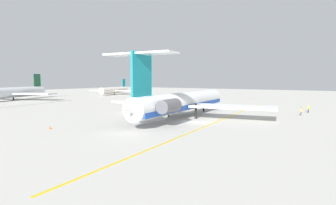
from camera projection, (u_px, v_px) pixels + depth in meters
ground at (198, 122)px, 48.67m from camera, size 327.84×327.84×0.00m
main_jetliner at (182, 102)px, 54.42m from camera, size 40.53×35.90×11.80m
airliner_mid_left at (11, 92)px, 98.32m from camera, size 31.87×32.06×9.87m
airliner_mid_right at (114, 90)px, 135.40m from camera, size 25.81×25.81×7.82m
ground_crew_near_nose at (135, 102)px, 77.08m from camera, size 0.45×0.29×1.79m
ground_crew_near_tail at (308, 108)px, 62.35m from camera, size 0.38×0.32×1.81m
ground_crew_portside at (301, 110)px, 57.61m from camera, size 0.46×0.29×1.80m
safety_cone_nose at (50, 127)px, 42.01m from camera, size 0.40×0.40×0.55m
taxiway_centreline at (221, 120)px, 51.38m from camera, size 77.41×5.51×0.01m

